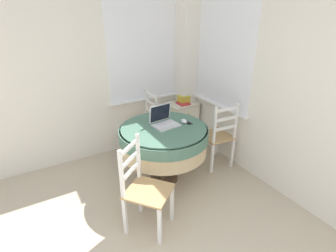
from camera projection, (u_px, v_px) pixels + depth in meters
The scene contains 11 objects.
corner_room_shell at pixel (175, 84), 3.01m from camera, with size 4.63×4.97×2.55m.
round_dining_table at pixel (164, 138), 3.24m from camera, with size 1.10×1.10×0.76m.
laptop at pixel (164, 121), 3.22m from camera, with size 0.33×0.29×0.25m.
computer_mouse at pixel (184, 121), 3.28m from camera, with size 0.06×0.10×0.05m.
cell_phone at pixel (188, 123), 3.29m from camera, with size 0.07×0.12×0.01m.
dining_chair_near_back_window at pixel (144, 124), 4.00m from camera, with size 0.43×0.40×0.96m.
dining_chair_near_right_window at pixel (218, 136), 3.63m from camera, with size 0.42×0.45×0.96m.
dining_chair_camera_near at pixel (144, 189), 2.58m from camera, with size 0.57×0.57×0.96m.
corner_cabinet at pixel (182, 121), 4.41m from camera, with size 0.48×0.41×0.66m.
storage_box at pixel (184, 99), 4.26m from camera, with size 0.17×0.14×0.12m.
book_on_cabinet at pixel (183, 103), 4.22m from camera, with size 0.17×0.19×0.02m.
Camera 1 is at (-0.14, -0.49, 2.10)m, focal length 28.00 mm.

